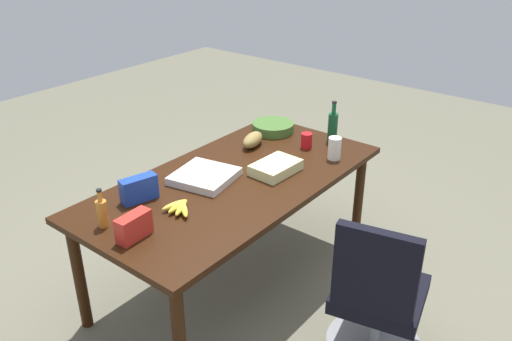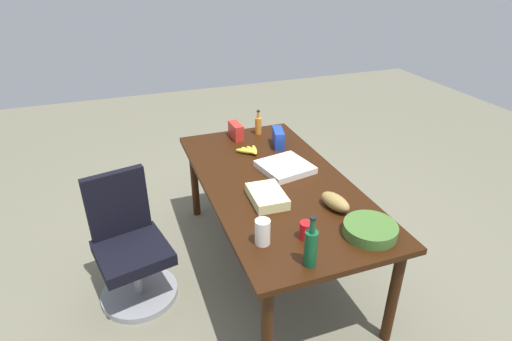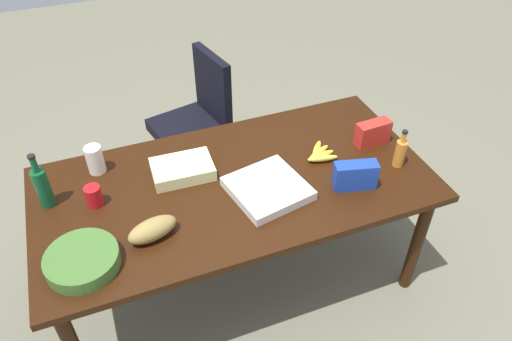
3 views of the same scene
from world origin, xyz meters
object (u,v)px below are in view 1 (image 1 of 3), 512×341
object	(u,v)px
wine_bottle	(333,126)
chip_bag_red	(134,226)
bread_loaf	(253,140)
pizza_box	(205,176)
chip_bag_blue	(139,189)
conference_table	(234,189)
sheet_cake	(276,167)
mayo_jar	(335,148)
salad_bowl	(273,127)
banana_bunch	(179,207)
red_solo_cup	(307,140)
dressing_bottle	(102,212)
office_chair	(376,306)

from	to	relation	value
wine_bottle	chip_bag_red	bearing A→B (deg)	-4.53
bread_loaf	wine_bottle	distance (m)	0.60
pizza_box	chip_bag_blue	bearing A→B (deg)	-26.81
pizza_box	bread_loaf	bearing A→B (deg)	177.56
conference_table	chip_bag_blue	size ratio (longest dim) A/B	9.40
sheet_cake	wine_bottle	bearing A→B (deg)	178.47
mayo_jar	salad_bowl	distance (m)	0.65
chip_bag_blue	banana_bunch	distance (m)	0.29
chip_bag_blue	pizza_box	xyz separation A→B (m)	(-0.43, 0.12, -0.05)
mayo_jar	pizza_box	world-z (taller)	mayo_jar
conference_table	sheet_cake	distance (m)	0.31
conference_table	mayo_jar	bearing A→B (deg)	152.00
chip_bag_blue	salad_bowl	world-z (taller)	chip_bag_blue
bread_loaf	chip_bag_red	bearing A→B (deg)	11.29
red_solo_cup	chip_bag_blue	world-z (taller)	chip_bag_blue
wine_bottle	pizza_box	distance (m)	1.10
sheet_cake	bread_loaf	size ratio (longest dim) A/B	1.33
bread_loaf	conference_table	bearing A→B (deg)	25.62
wine_bottle	chip_bag_red	xyz separation A→B (m)	(1.77, -0.14, -0.05)
dressing_bottle	mayo_jar	world-z (taller)	dressing_bottle
mayo_jar	chip_bag_blue	bearing A→B (deg)	-26.42
salad_bowl	red_solo_cup	bearing A→B (deg)	75.35
dressing_bottle	pizza_box	xyz separation A→B (m)	(-0.75, 0.05, -0.06)
conference_table	wine_bottle	bearing A→B (deg)	169.18
wine_bottle	salad_bowl	xyz separation A→B (m)	(0.12, -0.46, -0.08)
mayo_jar	chip_bag_red	bearing A→B (deg)	-11.77
chip_bag_red	banana_bunch	bearing A→B (deg)	-177.61
banana_bunch	wine_bottle	xyz separation A→B (m)	(-1.43, 0.15, 0.09)
office_chair	banana_bunch	bearing A→B (deg)	-67.45
wine_bottle	pizza_box	xyz separation A→B (m)	(1.05, -0.31, -0.09)
chip_bag_blue	banana_bunch	size ratio (longest dim) A/B	1.14
office_chair	pizza_box	distance (m)	1.31
sheet_cake	salad_bowl	xyz separation A→B (m)	(-0.56, -0.44, 0.00)
office_chair	chip_bag_blue	xyz separation A→B (m)	(0.50, -1.35, 0.51)
red_solo_cup	banana_bunch	size ratio (longest dim) A/B	0.57
chip_bag_blue	wine_bottle	xyz separation A→B (m)	(-1.48, 0.43, 0.04)
chip_bag_blue	banana_bunch	bearing A→B (deg)	101.31
conference_table	bread_loaf	size ratio (longest dim) A/B	8.61
sheet_cake	banana_bunch	world-z (taller)	sheet_cake
dressing_bottle	red_solo_cup	bearing A→B (deg)	169.91
mayo_jar	banana_bunch	world-z (taller)	mayo_jar
dressing_bottle	bread_loaf	distance (m)	1.36
sheet_cake	salad_bowl	distance (m)	0.72
bread_loaf	banana_bunch	world-z (taller)	bread_loaf
conference_table	chip_bag_blue	distance (m)	0.64
banana_bunch	pizza_box	bearing A→B (deg)	-157.23
red_solo_cup	mayo_jar	bearing A→B (deg)	80.53
mayo_jar	pizza_box	size ratio (longest dim) A/B	0.44
office_chair	bread_loaf	distance (m)	1.51
chip_bag_blue	mayo_jar	world-z (taller)	mayo_jar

